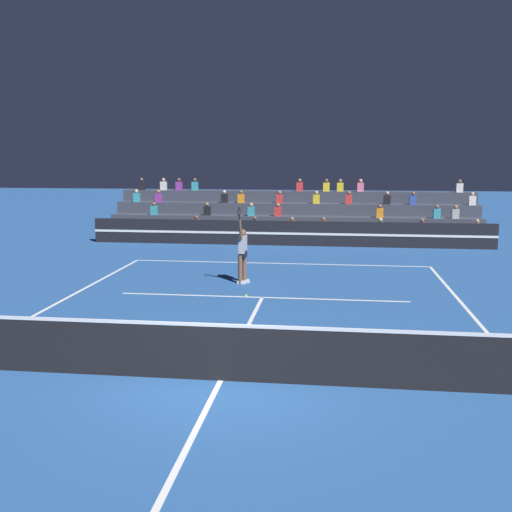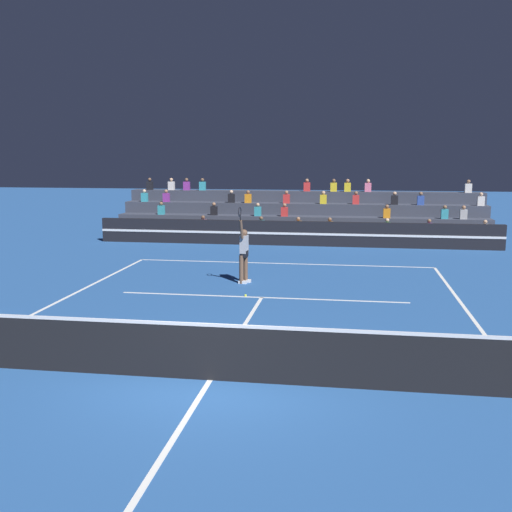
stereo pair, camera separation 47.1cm
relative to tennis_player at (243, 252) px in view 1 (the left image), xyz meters
name	(u,v)px [view 1 (the left image)]	position (x,y,z in m)	size (l,w,h in m)	color
ground_plane	(221,381)	(0.84, -8.29, -0.99)	(120.00, 120.00, 0.00)	#285699
court_lines	(221,380)	(0.84, -8.29, -0.98)	(11.10, 23.90, 0.01)	white
tennis_net	(220,352)	(0.84, -8.29, -0.44)	(12.00, 0.10, 1.10)	#2D6B38
sponsor_banner_wall	(288,233)	(0.84, 8.19, -0.44)	(18.00, 0.26, 1.10)	black
bleacher_stand	(293,219)	(0.85, 11.36, -0.15)	(17.88, 3.80, 2.83)	#383D4C
tennis_player	(243,252)	(0.00, 0.00, 0.00)	(0.37, 0.96, 2.49)	brown
tennis_ball	(246,295)	(0.37, -1.82, -0.95)	(0.07, 0.07, 0.07)	#C6DB33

